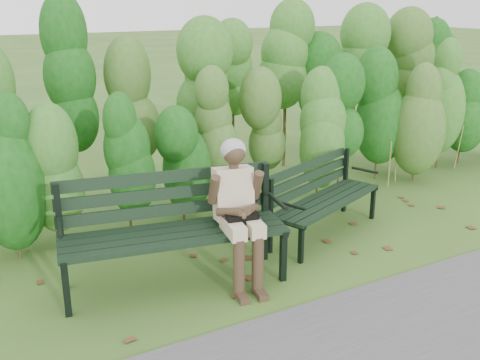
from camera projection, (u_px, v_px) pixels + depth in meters
ground at (257, 260)px, 5.64m from camera, size 80.00×80.00×0.00m
hedge_band at (179, 107)px, 6.79m from camera, size 11.04×1.67×2.42m
leaf_litter at (276, 262)px, 5.59m from camera, size 5.98×2.24×0.01m
bench_left at (171, 221)px, 5.08m from camera, size 2.10×1.01×1.01m
bench_right at (320, 193)px, 6.17m from camera, size 1.68×1.06×0.80m
seated_woman at (238, 203)px, 5.02m from camera, size 0.52×0.76×1.33m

